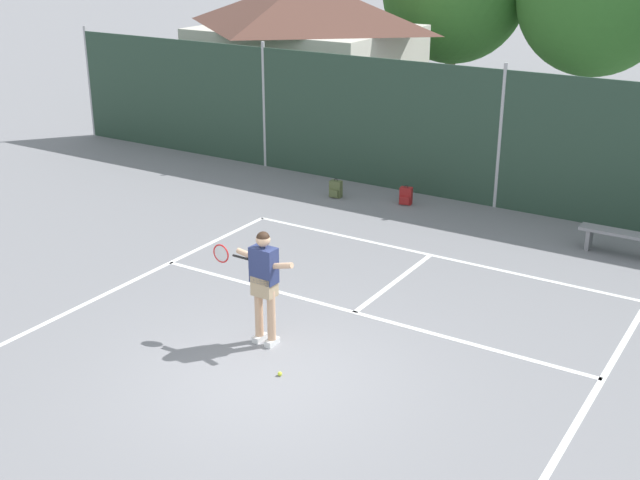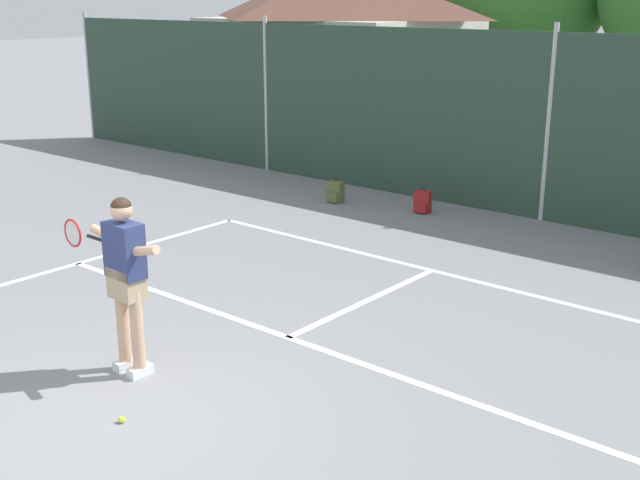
# 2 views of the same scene
# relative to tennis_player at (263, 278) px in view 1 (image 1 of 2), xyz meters

# --- Properties ---
(ground_plane) EXTENTS (120.00, 120.00, 0.00)m
(ground_plane) POSITION_rel_tennis_player_xyz_m (0.66, -0.81, -1.11)
(ground_plane) COLOR gray
(court_markings) EXTENTS (8.30, 11.10, 0.01)m
(court_markings) POSITION_rel_tennis_player_xyz_m (0.66, -0.16, -1.11)
(court_markings) COLOR white
(court_markings) RESTS_ON ground
(chainlink_fence) EXTENTS (26.09, 0.09, 3.30)m
(chainlink_fence) POSITION_rel_tennis_player_xyz_m (0.66, 8.19, 0.47)
(chainlink_fence) COLOR #284233
(chainlink_fence) RESTS_ON ground
(clubhouse_building) EXTENTS (6.55, 5.46, 4.61)m
(clubhouse_building) POSITION_rel_tennis_player_xyz_m (-7.39, 12.66, 1.27)
(clubhouse_building) COLOR beige
(clubhouse_building) RESTS_ON ground
(tennis_player) EXTENTS (1.44, 0.27, 1.85)m
(tennis_player) POSITION_rel_tennis_player_xyz_m (0.00, 0.00, 0.00)
(tennis_player) COLOR silver
(tennis_player) RESTS_ON ground
(tennis_ball) EXTENTS (0.07, 0.07, 0.07)m
(tennis_ball) POSITION_rel_tennis_player_xyz_m (0.77, -0.71, -1.08)
(tennis_ball) COLOR #CCE033
(tennis_ball) RESTS_ON ground
(backpack_olive) EXTENTS (0.30, 0.26, 0.46)m
(backpack_olive) POSITION_rel_tennis_player_xyz_m (-2.83, 6.85, -0.92)
(backpack_olive) COLOR #566038
(backpack_olive) RESTS_ON ground
(backpack_red) EXTENTS (0.31, 0.29, 0.46)m
(backpack_red) POSITION_rel_tennis_player_xyz_m (-1.17, 7.27, -0.92)
(backpack_red) COLOR maroon
(backpack_red) RESTS_ON ground
(courtside_bench) EXTENTS (1.60, 0.36, 0.48)m
(courtside_bench) POSITION_rel_tennis_player_xyz_m (3.80, 6.70, -0.75)
(courtside_bench) COLOR gray
(courtside_bench) RESTS_ON ground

